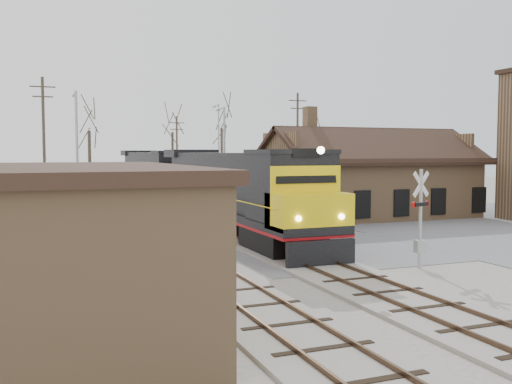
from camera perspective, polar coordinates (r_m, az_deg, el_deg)
ground at (r=26.12m, az=3.03°, el=-6.24°), size 140.00×140.00×0.00m
road at (r=26.12m, az=3.03°, el=-6.21°), size 60.00×9.00×0.03m
track_main at (r=40.10m, az=-5.91°, el=-2.57°), size 3.40×90.00×0.24m
track_siding at (r=39.15m, az=-12.27°, el=-2.81°), size 3.40×90.00×0.24m
depot at (r=42.08m, az=11.14°, el=0.88°), size 15.20×9.31×7.90m
locomotive_lead at (r=32.08m, az=-2.00°, el=0.23°), size 3.24×21.69×4.82m
locomotive_trailing at (r=53.27m, az=-9.91°, el=1.67°), size 3.24×21.69×4.56m
crossbuck_near at (r=23.62m, az=16.10°, el=-2.90°), size 1.10×0.43×3.97m
crossbuck_far at (r=29.37m, az=-13.00°, el=-1.76°), size 1.04×0.30×3.67m
streetlight_a at (r=40.49m, az=-17.48°, el=4.20°), size 0.25×2.04×8.76m
streetlight_b at (r=47.18m, az=-3.23°, el=4.09°), size 0.25×2.04×8.38m
streetlight_c at (r=61.83m, az=-3.78°, el=4.74°), size 0.25×2.04×9.81m
utility_pole_a at (r=49.94m, az=-20.45°, el=4.86°), size 2.00×0.24×10.77m
utility_pole_b at (r=71.77m, az=-7.91°, el=4.06°), size 2.00×0.24×9.08m
utility_pole_c at (r=59.39m, az=4.17°, el=4.92°), size 2.00×0.24×10.75m
tree_b at (r=59.20m, az=-16.37°, el=6.97°), size 4.52×4.52×11.07m
tree_c at (r=73.23m, az=-8.37°, el=6.86°), size 4.78×4.78×11.72m
tree_d at (r=68.32m, az=-3.46°, el=7.44°), size 5.01×5.01×12.28m
tree_e at (r=72.40m, az=5.73°, el=6.32°), size 4.36×4.36×10.67m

